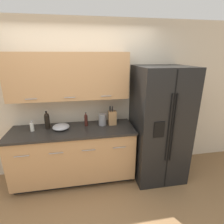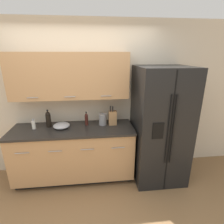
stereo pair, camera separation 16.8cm
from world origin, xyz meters
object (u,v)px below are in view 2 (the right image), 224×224
(wine_bottle, at_px, (48,119))
(oil_bottle, at_px, (86,119))
(steel_canister, at_px, (103,119))
(knife_block, at_px, (113,118))
(refrigerator, at_px, (160,125))
(mixing_bowl, at_px, (62,126))
(soap_dispenser, at_px, (34,125))

(wine_bottle, distance_m, oil_bottle, 0.61)
(wine_bottle, height_order, steel_canister, wine_bottle)
(oil_bottle, bearing_deg, knife_block, -2.51)
(refrigerator, height_order, oil_bottle, refrigerator)
(knife_block, distance_m, oil_bottle, 0.44)
(wine_bottle, distance_m, steel_canister, 0.88)
(steel_canister, bearing_deg, wine_bottle, 179.73)
(steel_canister, xyz_separation_m, mixing_bowl, (-0.67, -0.07, -0.06))
(soap_dispenser, relative_size, mixing_bowl, 0.65)
(wine_bottle, bearing_deg, refrigerator, -5.92)
(refrigerator, relative_size, knife_block, 5.85)
(wine_bottle, relative_size, mixing_bowl, 1.11)
(knife_block, xyz_separation_m, oil_bottle, (-0.43, 0.02, -0.02))
(soap_dispenser, height_order, mixing_bowl, soap_dispenser)
(refrigerator, relative_size, oil_bottle, 8.20)
(knife_block, relative_size, steel_canister, 1.56)
(knife_block, bearing_deg, soap_dispenser, -177.78)
(wine_bottle, height_order, soap_dispenser, wine_bottle)
(wine_bottle, relative_size, soap_dispenser, 1.71)
(soap_dispenser, distance_m, oil_bottle, 0.83)
(knife_block, xyz_separation_m, wine_bottle, (-1.04, 0.01, 0.01))
(refrigerator, distance_m, mixing_bowl, 1.60)
(soap_dispenser, bearing_deg, oil_bottle, 4.69)
(wine_bottle, xyz_separation_m, soap_dispenser, (-0.22, -0.06, -0.07))
(knife_block, bearing_deg, refrigerator, -13.06)
(knife_block, bearing_deg, mixing_bowl, -175.80)
(steel_canister, bearing_deg, knife_block, -2.24)
(mixing_bowl, bearing_deg, wine_bottle, 161.20)
(soap_dispenser, distance_m, steel_canister, 1.10)
(knife_block, height_order, soap_dispenser, knife_block)
(refrigerator, height_order, steel_canister, refrigerator)
(knife_block, bearing_deg, oil_bottle, 177.49)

